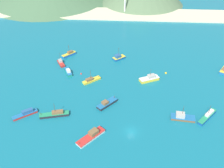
{
  "coord_description": "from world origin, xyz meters",
  "views": [
    {
      "loc": [
        -2.74,
        -61.44,
        63.9
      ],
      "look_at": [
        -8.47,
        26.59,
        1.42
      ],
      "focal_mm": 39.45,
      "sensor_mm": 36.0,
      "label": 1
    }
  ],
  "objects": [
    {
      "name": "fishing_boat_1",
      "position": [
        -30.16,
        36.32,
        0.85
      ],
      "size": [
        5.5,
        7.97,
        2.41
      ],
      "color": "#198466",
      "rests_on": "ground"
    },
    {
      "name": "fishing_boat_10",
      "position": [
        -40.0,
        5.92,
        0.83
      ],
      "size": [
        8.73,
        7.22,
        2.24
      ],
      "color": "red",
      "rests_on": "ground"
    },
    {
      "name": "fishing_boat_8",
      "position": [
        18.97,
        7.84,
        0.89
      ],
      "size": [
        9.19,
        4.13,
        6.08
      ],
      "color": "brown",
      "rests_on": "ground"
    },
    {
      "name": "fishing_boat_5",
      "position": [
        28.62,
        8.94,
        0.86
      ],
      "size": [
        8.68,
        9.38,
        6.06
      ],
      "color": "#14478C",
      "rests_on": "ground"
    },
    {
      "name": "fishing_boat_3",
      "position": [
        8.36,
        32.61,
        1.02
      ],
      "size": [
        9.58,
        6.7,
        6.11
      ],
      "color": "gold",
      "rests_on": "ground"
    },
    {
      "name": "fishing_boat_4",
      "position": [
        -35.57,
        44.33,
        0.78
      ],
      "size": [
        5.37,
        7.08,
        6.48
      ],
      "color": "red",
      "rests_on": "ground"
    },
    {
      "name": "beach_strip",
      "position": [
        0.0,
        118.45,
        0.6
      ],
      "size": [
        247.0,
        24.68,
        1.2
      ],
      "primitive_type": "cube",
      "color": "beige",
      "rests_on": "ground"
    },
    {
      "name": "fishing_boat_12",
      "position": [
        -33.25,
        53.35,
        0.93
      ],
      "size": [
        7.05,
        7.44,
        6.31
      ],
      "color": "#1E5BA8",
      "rests_on": "ground"
    },
    {
      "name": "buoy_1",
      "position": [
        16.54,
        39.01,
        0.19
      ],
      "size": [
        1.06,
        1.06,
        1.06
      ],
      "color": "gold",
      "rests_on": "ground"
    },
    {
      "name": "fishing_boat_13",
      "position": [
        -18.24,
        30.08,
        0.73
      ],
      "size": [
        8.23,
        7.31,
        5.89
      ],
      "color": "gold",
      "rests_on": "ground"
    },
    {
      "name": "buoy_0",
      "position": [
        -23.86,
        35.79,
        0.15
      ],
      "size": [
        0.84,
        0.84,
        0.84
      ],
      "color": "red",
      "rests_on": "ground"
    },
    {
      "name": "fishing_boat_2",
      "position": [
        -13.55,
        -3.57,
        0.8
      ],
      "size": [
        9.51,
        10.26,
        2.47
      ],
      "color": "silver",
      "rests_on": "ground"
    },
    {
      "name": "fishing_boat_7",
      "position": [
        -9.73,
        14.0,
        0.78
      ],
      "size": [
        8.25,
        8.71,
        2.42
      ],
      "color": "#232328",
      "rests_on": "ground"
    },
    {
      "name": "fishing_boat_0",
      "position": [
        -6.61,
        51.56,
        0.98
      ],
      "size": [
        7.06,
        6.61,
        6.62
      ],
      "color": "#14478C",
      "rests_on": "ground"
    },
    {
      "name": "ground",
      "position": [
        0.0,
        30.0,
        -0.25
      ],
      "size": [
        260.0,
        280.0,
        0.5
      ],
      "color": "#146B7F"
    },
    {
      "name": "fishing_boat_11",
      "position": [
        -28.79,
        6.24,
        0.86
      ],
      "size": [
        11.19,
        4.6,
        6.01
      ],
      "color": "#232328",
      "rests_on": "ground"
    }
  ]
}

